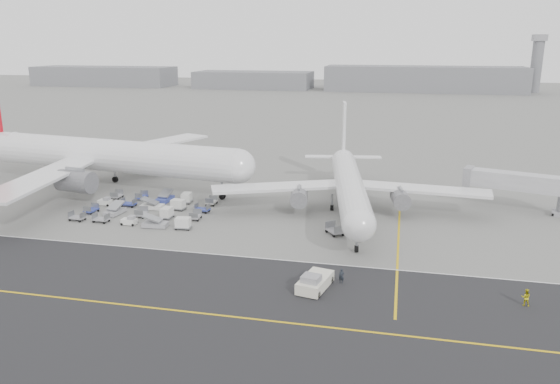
% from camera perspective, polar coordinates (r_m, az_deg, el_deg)
% --- Properties ---
extents(ground, '(700.00, 700.00, 0.00)m').
position_cam_1_polar(ground, '(77.20, -10.76, -5.44)').
color(ground, gray).
rests_on(ground, ground).
extents(taxiway, '(220.00, 59.00, 0.03)m').
position_cam_1_polar(taxiway, '(60.31, -13.10, -11.72)').
color(taxiway, '#272729').
rests_on(taxiway, ground).
extents(horizon_buildings, '(520.00, 28.00, 28.00)m').
position_cam_1_polar(horizon_buildings, '(327.13, 12.88, 10.25)').
color(horizon_buildings, gray).
rests_on(horizon_buildings, ground).
extents(control_tower, '(7.00, 7.00, 31.25)m').
position_cam_1_polar(control_tower, '(338.60, 25.24, 12.12)').
color(control_tower, gray).
rests_on(control_tower, ground).
extents(airliner_a, '(63.23, 62.17, 21.87)m').
position_cam_1_polar(airliner_a, '(109.70, -18.05, 3.70)').
color(airliner_a, white).
rests_on(airliner_a, ground).
extents(airliner_b, '(45.08, 45.92, 15.93)m').
position_cam_1_polar(airliner_b, '(90.11, 7.22, 0.81)').
color(airliner_b, white).
rests_on(airliner_b, ground).
extents(pushback_tug, '(3.79, 7.47, 2.10)m').
position_cam_1_polar(pushback_tug, '(62.70, 3.63, -9.36)').
color(pushback_tug, silver).
rests_on(pushback_tug, ground).
extents(jet_bridge, '(17.08, 7.83, 6.41)m').
position_cam_1_polar(jet_bridge, '(98.60, 23.47, 0.83)').
color(jet_bridge, gray).
rests_on(jet_bridge, ground).
extents(gse_cluster, '(25.48, 20.31, 1.86)m').
position_cam_1_polar(gse_cluster, '(92.66, -13.65, -2.06)').
color(gse_cluster, '#98979D').
rests_on(gse_cluster, ground).
extents(stray_dolly, '(3.08, 3.31, 1.74)m').
position_cam_1_polar(stray_dolly, '(80.27, 5.73, -4.42)').
color(stray_dolly, silver).
rests_on(stray_dolly, ground).
extents(ground_crew_a, '(0.69, 0.49, 1.78)m').
position_cam_1_polar(ground_crew_a, '(64.40, 6.44, -8.71)').
color(ground_crew_a, black).
rests_on(ground_crew_a, ground).
extents(ground_crew_b, '(1.00, 0.82, 1.92)m').
position_cam_1_polar(ground_crew_b, '(64.43, 24.30, -9.99)').
color(ground_crew_b, gold).
rests_on(ground_crew_b, ground).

